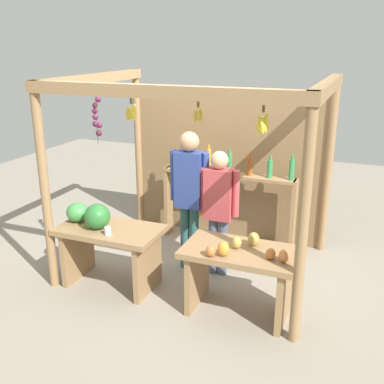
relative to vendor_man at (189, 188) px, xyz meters
name	(u,v)px	position (x,y,z in m)	size (l,w,h in m)	color
ground_plane	(198,265)	(0.08, 0.08, -1.02)	(12.00, 12.00, 0.00)	gray
market_stall	(212,151)	(0.08, 0.53, 0.33)	(2.84, 2.21, 2.29)	#99754C
fruit_counter_left	(105,236)	(-0.73, -0.72, -0.43)	(1.17, 0.64, 0.98)	#99754C
fruit_counter_right	(240,266)	(0.84, -0.71, -0.51)	(1.14, 0.64, 0.85)	#99754C
bottle_shelf_unit	(228,188)	(0.21, 0.87, -0.23)	(1.82, 0.22, 1.36)	#99754C
vendor_man	(189,188)	(0.00, 0.00, 0.00)	(0.48, 0.23, 1.69)	#2B5959
vendor_woman	(219,203)	(0.37, -0.01, -0.13)	(0.48, 0.20, 1.50)	#4D5771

